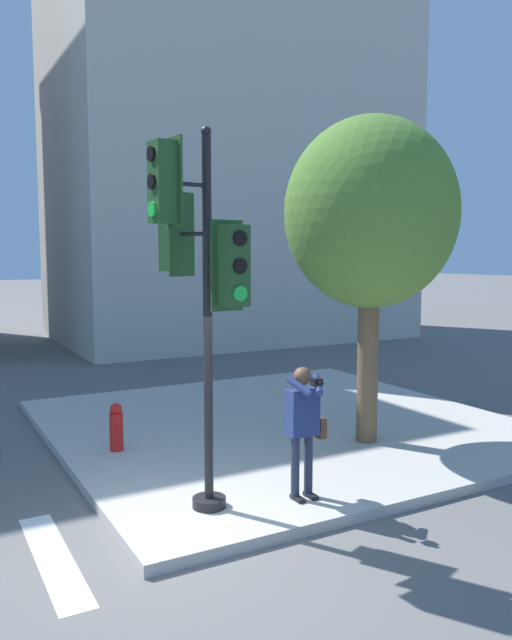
# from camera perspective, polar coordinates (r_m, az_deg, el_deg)

# --- Properties ---
(ground_plane) EXTENTS (160.00, 160.00, 0.00)m
(ground_plane) POSITION_cam_1_polar(r_m,az_deg,el_deg) (7.39, -7.63, -19.96)
(ground_plane) COLOR slate
(sidewalk_corner) EXTENTS (8.00, 8.00, 0.14)m
(sidewalk_corner) POSITION_cam_1_polar(r_m,az_deg,el_deg) (11.78, 2.22, -9.56)
(sidewalk_corner) COLOR #BCB7AD
(sidewalk_corner) RESTS_ON ground_plane
(traffic_signal_pole) EXTENTS (0.98, 1.41, 4.56)m
(traffic_signal_pole) POSITION_cam_1_polar(r_m,az_deg,el_deg) (7.30, -5.65, 5.24)
(traffic_signal_pole) COLOR black
(traffic_signal_pole) RESTS_ON sidewalk_corner
(person_photographer) EXTENTS (0.58, 0.54, 1.69)m
(person_photographer) POSITION_cam_1_polar(r_m,az_deg,el_deg) (7.97, 4.39, -9.10)
(person_photographer) COLOR black
(person_photographer) RESTS_ON sidewalk_corner
(street_tree) EXTENTS (2.78, 2.78, 5.28)m
(street_tree) POSITION_cam_1_polar(r_m,az_deg,el_deg) (10.30, 10.43, 9.44)
(street_tree) COLOR brown
(street_tree) RESTS_ON sidewalk_corner
(fire_hydrant) EXTENTS (0.21, 0.27, 0.76)m
(fire_hydrant) POSITION_cam_1_polar(r_m,az_deg,el_deg) (10.21, -12.64, -9.55)
(fire_hydrant) COLOR red
(fire_hydrant) RESTS_ON sidewalk_corner
(building_right) EXTENTS (13.03, 8.41, 20.89)m
(building_right) POSITION_cam_1_polar(r_m,az_deg,el_deg) (25.87, -2.69, 22.19)
(building_right) COLOR beige
(building_right) RESTS_ON ground_plane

